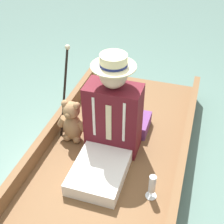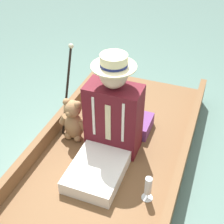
% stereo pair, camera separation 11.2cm
% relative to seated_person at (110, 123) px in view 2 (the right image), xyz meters
% --- Properties ---
extents(ground_plane, '(16.00, 16.00, 0.00)m').
position_rel_seated_person_xyz_m(ground_plane, '(-0.02, 0.13, -0.45)').
color(ground_plane, slate).
extents(punt_boat, '(1.19, 2.71, 0.28)m').
position_rel_seated_person_xyz_m(punt_boat, '(-0.02, 0.13, -0.37)').
color(punt_boat, brown).
rests_on(punt_boat, ground_plane).
extents(seat_cushion, '(0.40, 0.28, 0.12)m').
position_rel_seated_person_xyz_m(seat_cushion, '(-0.04, -0.36, -0.25)').
color(seat_cushion, '#6B3875').
rests_on(seat_cushion, punt_boat).
extents(seated_person, '(0.43, 0.77, 0.86)m').
position_rel_seated_person_xyz_m(seated_person, '(0.00, 0.00, 0.00)').
color(seated_person, white).
rests_on(seated_person, punt_boat).
extents(teddy_bear, '(0.28, 0.16, 0.40)m').
position_rel_seated_person_xyz_m(teddy_bear, '(0.36, -0.07, -0.12)').
color(teddy_bear, '#9E754C').
rests_on(teddy_bear, punt_boat).
extents(wine_glass, '(0.08, 0.08, 0.21)m').
position_rel_seated_person_xyz_m(wine_glass, '(-0.41, 0.34, -0.19)').
color(wine_glass, silver).
rests_on(wine_glass, punt_boat).
extents(walking_cane, '(0.04, 0.31, 0.74)m').
position_rel_seated_person_xyz_m(walking_cane, '(0.48, -0.25, 0.13)').
color(walking_cane, black).
rests_on(walking_cane, punt_boat).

